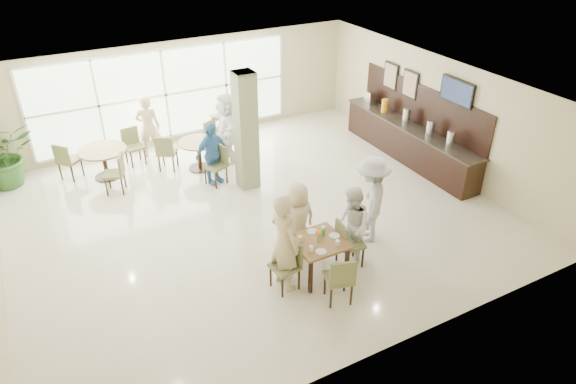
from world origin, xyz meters
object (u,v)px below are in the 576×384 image
round_table_left (103,156)px  teen_standing (371,200)px  potted_plant (3,155)px  main_table (318,245)px  adult_a (212,154)px  round_table_right (199,149)px  adult_standing (148,127)px  teen_right (352,226)px  adult_b (227,128)px  teen_far (298,220)px  teen_left (284,242)px  buffet_counter (409,139)px

round_table_left → teen_standing: bearing=-51.2°
round_table_left → potted_plant: (-2.11, 0.73, 0.19)m
main_table → adult_a: 4.18m
round_table_left → adult_a: (2.23, -1.52, 0.19)m
round_table_right → adult_standing: bearing=125.2°
round_table_right → teen_standing: (1.96, -4.53, 0.36)m
potted_plant → teen_right: teen_right is taller
round_table_left → teen_standing: 6.65m
round_table_right → potted_plant: 4.53m
teen_right → adult_standing: (-2.12, 6.23, 0.06)m
round_table_left → adult_a: bearing=-34.2°
round_table_right → adult_a: size_ratio=0.65×
main_table → adult_b: (0.35, 5.14, 0.26)m
potted_plant → teen_far: (4.77, -5.66, -0.02)m
round_table_left → round_table_right: bearing=-16.5°
teen_left → teen_standing: (2.17, 0.47, -0.02)m
round_table_left → round_table_right: (2.20, -0.65, -0.03)m
adult_standing → adult_b: bearing=165.7°
main_table → round_table_left: bearing=115.2°
buffet_counter → teen_right: 4.77m
teen_left → round_table_left: bearing=10.3°
round_table_left → teen_standing: teen_standing is taller
potted_plant → adult_standing: (3.41, -0.11, 0.06)m
main_table → teen_standing: teen_standing is taller
teen_far → teen_standing: teen_standing is taller
teen_left → round_table_right: bearing=-11.4°
buffet_counter → teen_far: buffet_counter is taller
teen_far → buffet_counter: bearing=-156.5°
buffet_counter → adult_a: (-4.98, 1.21, 0.22)m
buffet_counter → adult_standing: bearing=150.5°
main_table → adult_standing: size_ratio=0.54×
adult_a → adult_standing: 2.33m
teen_far → round_table_right: bearing=-86.1°
teen_left → teen_standing: teen_left is taller
adult_standing → buffet_counter: bearing=170.2°
adult_a → adult_b: 1.26m
round_table_left → teen_far: size_ratio=0.76×
potted_plant → teen_standing: (6.27, -5.91, 0.14)m
potted_plant → teen_standing: teen_standing is taller
main_table → adult_a: (-0.43, 4.16, 0.12)m
round_table_right → adult_a: 0.89m
buffet_counter → adult_b: (-4.19, 2.19, 0.36)m
buffet_counter → teen_left: 6.00m
teen_right → teen_standing: (0.74, 0.43, 0.13)m
teen_right → adult_standing: 6.58m
teen_far → teen_right: bearing=135.6°
teen_standing → adult_standing: (-2.86, 5.80, -0.07)m
adult_a → potted_plant: bearing=135.1°
teen_standing → adult_standing: size_ratio=1.08×
teen_left → teen_far: 1.00m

